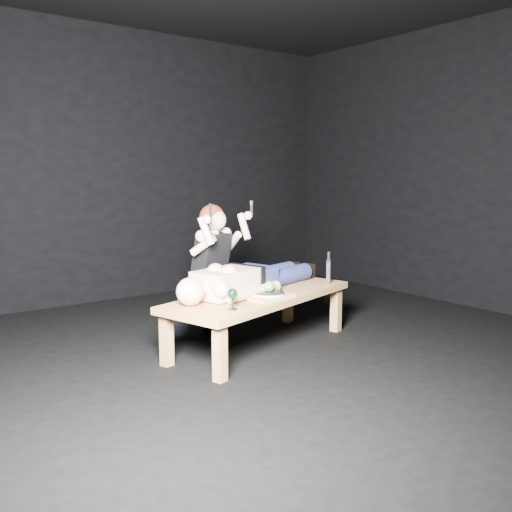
{
  "coord_description": "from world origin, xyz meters",
  "views": [
    {
      "loc": [
        -2.87,
        -3.47,
        1.41
      ],
      "look_at": [
        -0.17,
        0.14,
        0.75
      ],
      "focal_mm": 39.35,
      "sensor_mm": 36.0,
      "label": 1
    }
  ],
  "objects_px": {
    "goblet": "(232,299)",
    "carving_knife": "(329,268)",
    "kneeling_woman": "(205,269)",
    "table": "(260,320)",
    "lying_man": "(252,274)",
    "serving_tray": "(268,296)"
  },
  "relations": [
    {
      "from": "lying_man",
      "to": "goblet",
      "type": "distance_m",
      "value": 0.7
    },
    {
      "from": "table",
      "to": "lying_man",
      "type": "relative_size",
      "value": 0.99
    },
    {
      "from": "goblet",
      "to": "carving_knife",
      "type": "relative_size",
      "value": 0.54
    },
    {
      "from": "carving_knife",
      "to": "kneeling_woman",
      "type": "bearing_deg",
      "value": 133.32
    },
    {
      "from": "carving_knife",
      "to": "table",
      "type": "bearing_deg",
      "value": 161.27
    },
    {
      "from": "carving_knife",
      "to": "lying_man",
      "type": "bearing_deg",
      "value": 150.45
    },
    {
      "from": "kneeling_woman",
      "to": "goblet",
      "type": "xyz_separation_m",
      "value": [
        -0.3,
        -0.85,
        -0.07
      ]
    },
    {
      "from": "table",
      "to": "serving_tray",
      "type": "height_order",
      "value": "serving_tray"
    },
    {
      "from": "kneeling_woman",
      "to": "serving_tray",
      "type": "height_order",
      "value": "kneeling_woman"
    },
    {
      "from": "serving_tray",
      "to": "lying_man",
      "type": "bearing_deg",
      "value": 77.91
    },
    {
      "from": "table",
      "to": "goblet",
      "type": "xyz_separation_m",
      "value": [
        -0.5,
        -0.33,
        0.3
      ]
    },
    {
      "from": "table",
      "to": "kneeling_woman",
      "type": "distance_m",
      "value": 0.67
    },
    {
      "from": "table",
      "to": "lying_man",
      "type": "distance_m",
      "value": 0.38
    },
    {
      "from": "lying_man",
      "to": "carving_knife",
      "type": "relative_size",
      "value": 6.22
    },
    {
      "from": "goblet",
      "to": "carving_knife",
      "type": "bearing_deg",
      "value": 13.19
    },
    {
      "from": "table",
      "to": "carving_knife",
      "type": "relative_size",
      "value": 6.15
    },
    {
      "from": "goblet",
      "to": "table",
      "type": "bearing_deg",
      "value": 33.73
    },
    {
      "from": "goblet",
      "to": "carving_knife",
      "type": "xyz_separation_m",
      "value": [
        1.22,
        0.29,
        0.07
      ]
    },
    {
      "from": "serving_tray",
      "to": "carving_knife",
      "type": "distance_m",
      "value": 0.8
    },
    {
      "from": "table",
      "to": "serving_tray",
      "type": "xyz_separation_m",
      "value": [
        -0.05,
        -0.17,
        0.24
      ]
    },
    {
      "from": "lying_man",
      "to": "kneeling_woman",
      "type": "height_order",
      "value": "kneeling_woman"
    },
    {
      "from": "serving_tray",
      "to": "carving_knife",
      "type": "relative_size",
      "value": 1.33
    }
  ]
}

